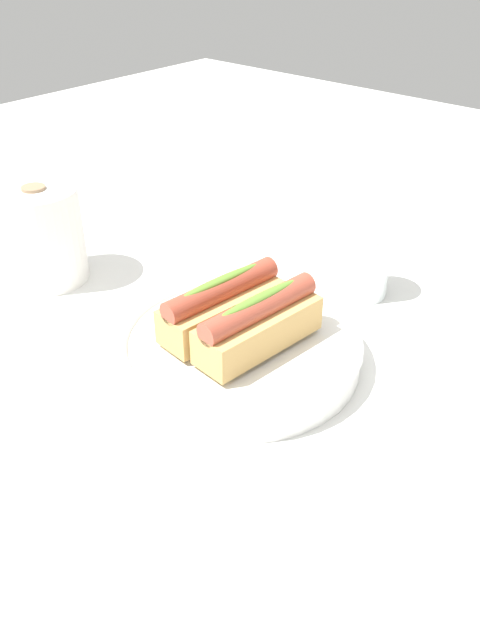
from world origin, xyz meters
TOP-DOWN VIEW (x-y plane):
  - ground_plane at (0.00, 0.00)m, footprint 2.40×2.40m
  - serving_bowl at (0.01, 0.01)m, footprint 0.27×0.27m
  - hotdog_front at (0.01, -0.02)m, footprint 0.15×0.06m
  - hotdog_back at (0.01, 0.04)m, footprint 0.15×0.07m
  - water_glass at (0.23, -0.01)m, footprint 0.07×0.07m
  - paper_towel_roll at (-0.02, 0.34)m, footprint 0.11×0.11m

SIDE VIEW (x-z plane):
  - ground_plane at x=0.00m, z-range 0.00..0.00m
  - serving_bowl at x=0.01m, z-range 0.00..0.04m
  - water_glass at x=0.23m, z-range -0.01..0.08m
  - hotdog_front at x=0.01m, z-range 0.03..0.10m
  - hotdog_back at x=0.01m, z-range 0.03..0.10m
  - paper_towel_roll at x=-0.02m, z-range 0.00..0.13m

